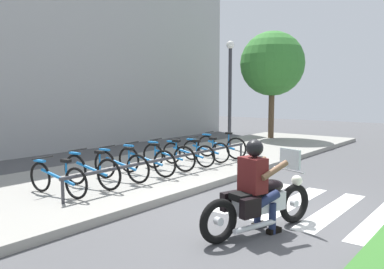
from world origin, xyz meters
TOP-DOWN VIEW (x-y plane):
  - ground_plane at (0.00, 0.00)m, footprint 48.00×48.00m
  - sidewalk at (0.00, 4.07)m, footprint 24.00×4.40m
  - crosswalk_stripe_0 at (1.17, -1.60)m, footprint 2.80×0.40m
  - crosswalk_stripe_1 at (1.17, -0.80)m, footprint 2.80×0.40m
  - crosswalk_stripe_2 at (1.17, 0.00)m, footprint 2.80×0.40m
  - crosswalk_stripe_3 at (1.17, 0.80)m, footprint 2.80×0.40m
  - motorcycle at (-0.63, -0.29)m, footprint 2.17×0.91m
  - rider at (-0.70, -0.27)m, footprint 0.73×0.66m
  - bicycle_0 at (-1.66, 3.53)m, footprint 0.48×1.63m
  - bicycle_1 at (-0.86, 3.53)m, footprint 0.48×1.63m
  - bicycle_2 at (-0.06, 3.53)m, footprint 0.48×1.62m
  - bicycle_3 at (0.73, 3.53)m, footprint 0.48×1.73m
  - bicycle_4 at (1.53, 3.53)m, footprint 0.48×1.64m
  - bicycle_5 at (2.33, 3.53)m, footprint 0.48×1.67m
  - bicycle_6 at (3.13, 3.53)m, footprint 0.48×1.55m
  - bicycle_7 at (3.92, 3.53)m, footprint 0.48×1.67m
  - bike_rack at (1.13, 2.97)m, footprint 6.18×0.07m
  - street_lamp at (5.83, 4.47)m, footprint 0.28×0.28m
  - tree_near_rack at (9.80, 4.87)m, footprint 2.79×2.79m

SIDE VIEW (x-z plane):
  - ground_plane at x=0.00m, z-range 0.00..0.00m
  - crosswalk_stripe_0 at x=1.17m, z-range 0.00..0.01m
  - crosswalk_stripe_1 at x=1.17m, z-range 0.00..0.01m
  - crosswalk_stripe_2 at x=1.17m, z-range 0.00..0.01m
  - crosswalk_stripe_3 at x=1.17m, z-range 0.00..0.01m
  - sidewalk at x=0.00m, z-range 0.00..0.15m
  - motorcycle at x=-0.63m, z-range -0.16..1.08m
  - bicycle_6 at x=3.13m, z-range 0.12..0.84m
  - bicycle_5 at x=2.33m, z-range 0.12..0.85m
  - bicycle_0 at x=-1.66m, z-range 0.12..0.85m
  - bicycle_2 at x=-0.06m, z-range 0.12..0.90m
  - bicycle_3 at x=0.73m, z-range 0.11..0.90m
  - bicycle_1 at x=-0.86m, z-range 0.11..0.91m
  - bicycle_4 at x=1.53m, z-range 0.11..0.91m
  - bicycle_7 at x=3.92m, z-range 0.11..0.91m
  - bike_rack at x=1.13m, z-range 0.34..0.82m
  - rider at x=-0.70m, z-range 0.11..1.55m
  - street_lamp at x=5.83m, z-range 0.44..4.38m
  - tree_near_rack at x=9.80m, z-range 0.99..5.78m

